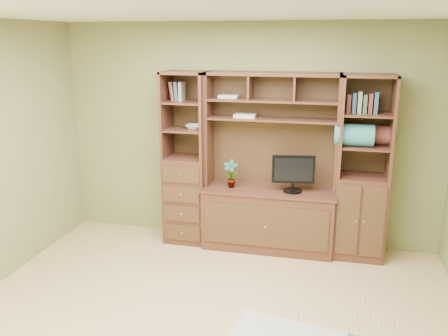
% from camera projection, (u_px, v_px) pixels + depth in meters
% --- Properties ---
extents(room, '(4.60, 4.10, 2.64)m').
position_uv_depth(room, '(202.00, 183.00, 3.74)').
color(room, tan).
rests_on(room, ground).
extents(center_hutch, '(1.54, 0.53, 2.05)m').
position_uv_depth(center_hutch, '(270.00, 164.00, 5.38)').
color(center_hutch, '#472519').
rests_on(center_hutch, ground).
extents(left_tower, '(0.50, 0.45, 2.05)m').
position_uv_depth(left_tower, '(187.00, 159.00, 5.64)').
color(left_tower, '#472519').
rests_on(left_tower, ground).
extents(right_tower, '(0.55, 0.45, 2.05)m').
position_uv_depth(right_tower, '(363.00, 169.00, 5.19)').
color(right_tower, '#472519').
rests_on(right_tower, ground).
extents(monitor, '(0.50, 0.28, 0.58)m').
position_uv_depth(monitor, '(293.00, 167.00, 5.29)').
color(monitor, black).
rests_on(monitor, center_hutch).
extents(orchid, '(0.17, 0.12, 0.33)m').
position_uv_depth(orchid, '(231.00, 174.00, 5.48)').
color(orchid, '#AE6B3B').
rests_on(orchid, center_hutch).
extents(magazines, '(0.24, 0.18, 0.04)m').
position_uv_depth(magazines, '(245.00, 116.00, 5.39)').
color(magazines, beige).
rests_on(magazines, center_hutch).
extents(bowl, '(0.19, 0.19, 0.05)m').
position_uv_depth(bowl, '(194.00, 127.00, 5.51)').
color(bowl, white).
rests_on(bowl, left_tower).
extents(blanket_teal, '(0.41, 0.24, 0.24)m').
position_uv_depth(blanket_teal, '(354.00, 135.00, 5.07)').
color(blanket_teal, teal).
rests_on(blanket_teal, right_tower).
extents(blanket_red, '(0.38, 0.21, 0.21)m').
position_uv_depth(blanket_red, '(376.00, 135.00, 5.14)').
color(blanket_red, brown).
rests_on(blanket_red, right_tower).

